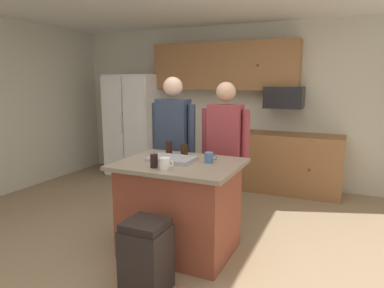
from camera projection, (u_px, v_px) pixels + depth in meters
floor at (174, 252)px, 3.52m from camera, size 7.04×7.04×0.00m
back_wall at (250, 105)px, 5.79m from camera, size 6.40×0.10×2.60m
cabinet_run_upper at (224, 66)px, 5.66m from camera, size 2.40×0.38×0.75m
cabinet_run_lower at (281, 162)px, 5.42m from camera, size 1.80×0.63×0.90m
refrigerator at (135, 125)px, 6.29m from camera, size 0.89×0.76×1.80m
microwave_over_range at (284, 97)px, 5.26m from camera, size 0.56×0.40×0.32m
kitchen_island at (180, 206)px, 3.48m from camera, size 1.17×0.92×0.92m
person_elder_center at (225, 145)px, 4.02m from camera, size 0.57×0.22×1.69m
person_guest_by_door at (173, 139)px, 4.20m from camera, size 0.57×0.23×1.74m
glass_stout_tall at (184, 150)px, 3.66m from camera, size 0.08×0.08×0.12m
mug_ceramic_white at (209, 158)px, 3.36m from camera, size 0.13×0.08×0.10m
mug_blue_stoneware at (165, 164)px, 3.11m from camera, size 0.13×0.09×0.11m
glass_pilsner at (154, 161)px, 3.18m from camera, size 0.07×0.07×0.12m
glass_dark_ale at (169, 147)px, 3.77m from camera, size 0.07×0.07×0.14m
serving_tray at (172, 159)px, 3.43m from camera, size 0.44×0.30×0.04m
trash_bin at (146, 257)px, 2.82m from camera, size 0.34×0.34×0.61m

